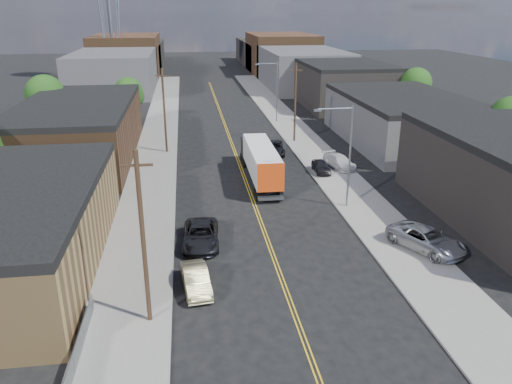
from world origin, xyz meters
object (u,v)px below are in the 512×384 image
object	(u,v)px
car_left_b	(196,280)
car_right_lot_c	(321,167)
semi_truck	(259,159)
car_ahead_truck	(273,148)
car_right_lot_b	(339,161)
car_right_lot_a	(426,239)
car_left_c	(201,235)

from	to	relation	value
car_left_b	car_right_lot_c	distance (m)	25.48
semi_truck	car_ahead_truck	bearing A→B (deg)	71.49
semi_truck	car_ahead_truck	xyz separation A→B (m)	(3.00, 8.77, -1.38)
car_right_lot_b	car_ahead_truck	size ratio (longest dim) A/B	0.88
car_ahead_truck	car_right_lot_a	bearing A→B (deg)	-69.79
car_right_lot_b	car_left_b	bearing A→B (deg)	-141.32
car_right_lot_a	car_right_lot_b	world-z (taller)	car_right_lot_a
car_left_b	semi_truck	bearing A→B (deg)	64.92
car_right_lot_c	car_ahead_truck	xyz separation A→B (m)	(-3.70, 8.11, -0.03)
car_left_c	car_right_lot_c	distance (m)	20.11
car_right_lot_b	semi_truck	bearing A→B (deg)	176.50
semi_truck	car_left_c	distance (m)	15.97
car_left_b	car_right_lot_b	xyz separation A→B (m)	(16.12, 22.84, 0.13)
car_right_lot_a	car_left_c	bearing A→B (deg)	140.64
car_left_c	car_ahead_truck	bearing A→B (deg)	70.53
semi_truck	car_right_lot_a	world-z (taller)	semi_truck
car_right_lot_a	car_ahead_truck	distance (m)	27.40
car_left_b	car_right_lot_b	distance (m)	27.96
car_left_b	car_right_lot_b	bearing A→B (deg)	48.38
car_left_b	car_right_lot_a	distance (m)	16.80
semi_truck	car_ahead_truck	distance (m)	9.37
car_right_lot_a	car_right_lot_c	xyz separation A→B (m)	(-2.80, 18.51, -0.17)
car_left_c	car_right_lot_b	bearing A→B (deg)	49.44
car_right_lot_b	car_ahead_truck	xyz separation A→B (m)	(-6.09, 6.73, -0.08)
car_left_b	car_right_lot_a	xyz separation A→B (m)	(16.53, 2.95, 0.25)
car_left_b	car_right_lot_b	world-z (taller)	car_right_lot_b
car_right_lot_c	car_right_lot_a	bearing A→B (deg)	-80.98
semi_truck	car_right_lot_a	xyz separation A→B (m)	(9.50, -17.85, -1.18)
car_ahead_truck	car_right_lot_b	bearing A→B (deg)	-41.38
car_left_c	car_ahead_truck	world-z (taller)	car_left_c
car_right_lot_b	car_right_lot_c	distance (m)	2.76
semi_truck	car_left_b	bearing A→B (deg)	-108.29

